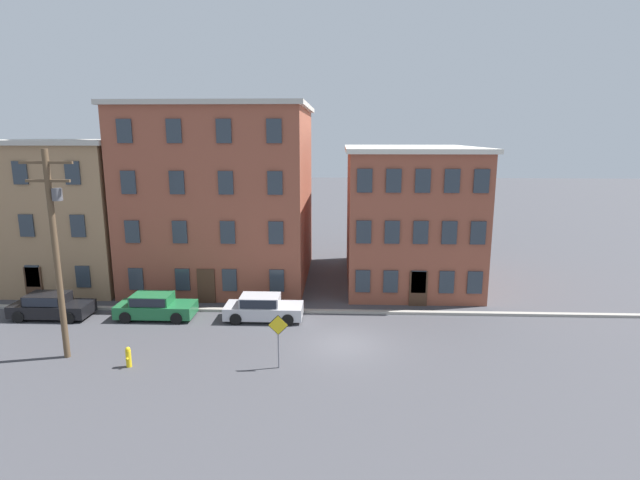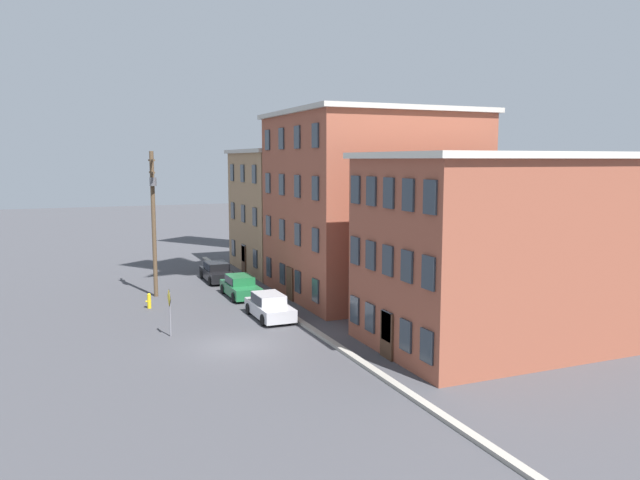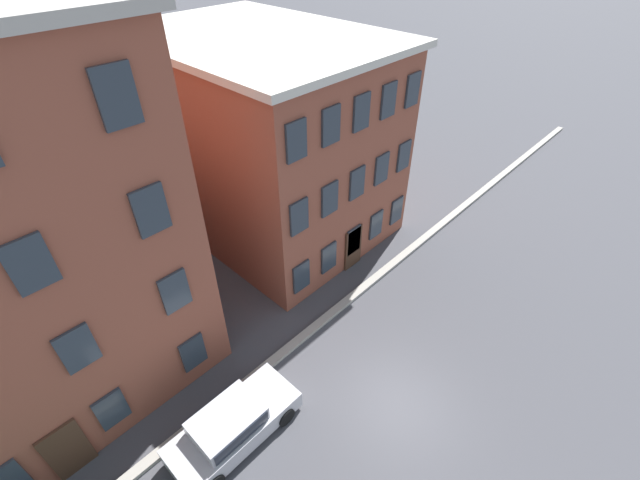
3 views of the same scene
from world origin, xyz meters
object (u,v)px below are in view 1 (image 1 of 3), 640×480
Objects in this scene: car_black at (51,305)px; caution_sign at (278,333)px; car_green at (155,306)px; fire_hydrant at (128,357)px; car_silver at (263,307)px; utility_pole at (56,245)px.

caution_sign reaches higher than car_black.
fire_hydrant is (1.05, -6.15, -0.27)m from car_green.
car_silver is 1.74× the size of caution_sign.
utility_pole is at bearing 175.94° from caution_sign.
car_silver is 6.28m from caution_sign.
utility_pole is (-2.27, -5.25, 4.72)m from car_green.
utility_pole reaches higher than car_black.
caution_sign is at bearing -74.53° from car_silver.
fire_hydrant is at bearing -80.31° from car_green.
fire_hydrant is (-5.18, -6.16, -0.27)m from car_silver.
utility_pole is at bearing -53.51° from car_black.
fire_hydrant is at bearing -130.02° from car_silver.
car_green is 1.00× the size of car_silver.
car_silver is 4.58× the size of fire_hydrant.
caution_sign is 6.94m from fire_hydrant.
car_black is 12.26m from car_silver.
caution_sign is at bearing -22.63° from car_black.
caution_sign is 2.64× the size of fire_hydrant.
fire_hydrant is (7.08, -5.98, -0.27)m from car_black.
car_black is 6.03m from car_green.
car_silver is at bearing 0.86° from car_black.
caution_sign is 0.26× the size of utility_pole.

